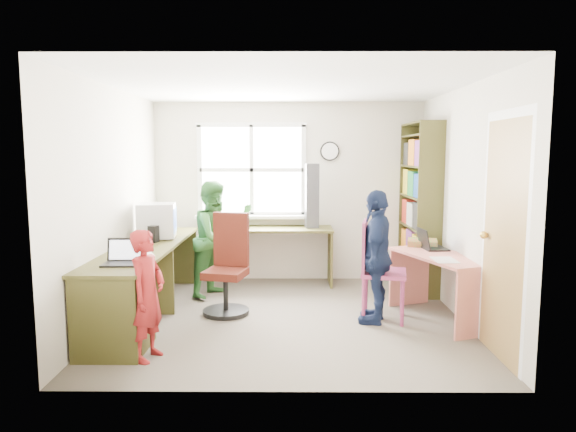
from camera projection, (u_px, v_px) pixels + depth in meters
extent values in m
cube|color=#4E473D|center=(288.00, 318.00, 5.41)|extent=(3.60, 3.40, 0.02)
cube|color=white|center=(288.00, 84.00, 5.12)|extent=(3.60, 3.40, 0.02)
cube|color=beige|center=(289.00, 192.00, 6.96)|extent=(3.60, 0.02, 2.40)
cube|color=beige|center=(286.00, 229.00, 3.57)|extent=(3.60, 0.02, 2.40)
cube|color=beige|center=(112.00, 204.00, 5.28)|extent=(0.02, 3.40, 2.40)
cube|color=beige|center=(464.00, 205.00, 5.25)|extent=(0.02, 3.40, 2.40)
cube|color=white|center=(252.00, 170.00, 6.91)|extent=(1.40, 0.01, 1.20)
cube|color=white|center=(252.00, 170.00, 6.90)|extent=(1.48, 0.04, 1.28)
cube|color=#9E7B44|center=(503.00, 241.00, 4.24)|extent=(0.02, 0.82, 2.00)
sphere|color=gold|center=(484.00, 235.00, 4.56)|extent=(0.07, 0.07, 0.07)
cylinder|color=black|center=(330.00, 151.00, 6.86)|extent=(0.26, 0.03, 0.26)
cylinder|color=white|center=(330.00, 151.00, 6.85)|extent=(0.22, 0.01, 0.22)
cube|color=#3E3C19|center=(147.00, 247.00, 5.43)|extent=(0.60, 2.70, 0.03)
cube|color=#3E3C19|center=(270.00, 229.00, 6.73)|extent=(1.65, 0.56, 0.03)
cube|color=#3E3C19|center=(148.00, 282.00, 5.48)|extent=(0.56, 0.03, 0.72)
cube|color=#3E3C19|center=(103.00, 322.00, 4.17)|extent=(0.56, 0.03, 0.72)
cube|color=#3E3C19|center=(175.00, 257.00, 6.79)|extent=(0.56, 0.03, 0.72)
cube|color=#3E3C19|center=(330.00, 257.00, 6.77)|extent=(0.03, 0.52, 0.72)
cube|color=#3E3C19|center=(118.00, 308.00, 4.53)|extent=(0.54, 0.45, 0.72)
cube|color=#DA7D6D|center=(442.00, 256.00, 5.28)|extent=(0.93, 1.30, 0.03)
cube|color=#DA7D6D|center=(478.00, 304.00, 4.78)|extent=(0.49, 0.20, 0.66)
cube|color=#DA7D6D|center=(409.00, 276.00, 5.85)|extent=(0.49, 0.20, 0.66)
cube|color=#3E3C19|center=(430.00, 212.00, 5.95)|extent=(0.30, 0.02, 2.10)
cube|color=#3E3C19|center=(410.00, 203.00, 6.94)|extent=(0.30, 0.02, 2.10)
cube|color=#3E3C19|center=(422.00, 123.00, 6.32)|extent=(0.30, 1.00, 0.02)
cube|color=#3E3C19|center=(417.00, 284.00, 6.57)|extent=(0.30, 1.00, 0.02)
cube|color=#3E3C19|center=(418.00, 256.00, 6.52)|extent=(0.30, 1.00, 0.02)
cube|color=#3E3C19|center=(419.00, 227.00, 6.48)|extent=(0.30, 1.00, 0.02)
cube|color=#3E3C19|center=(420.00, 197.00, 6.43)|extent=(0.30, 1.00, 0.02)
cube|color=#3E3C19|center=(421.00, 166.00, 6.38)|extent=(0.30, 1.00, 0.02)
cube|color=#3E3C19|center=(422.00, 136.00, 6.34)|extent=(0.30, 1.00, 0.02)
cube|color=#AF2719|center=(424.00, 278.00, 6.25)|extent=(0.25, 0.28, 0.27)
cube|color=#194396|center=(417.00, 272.00, 6.57)|extent=(0.25, 0.30, 0.29)
cube|color=#1E7D37|center=(412.00, 266.00, 6.86)|extent=(0.25, 0.26, 0.30)
cube|color=gold|center=(425.00, 248.00, 6.20)|extent=(0.25, 0.28, 0.30)
cube|color=#75327D|center=(418.00, 243.00, 6.52)|extent=(0.25, 0.30, 0.32)
cube|color=orange|center=(412.00, 240.00, 6.82)|extent=(0.25, 0.26, 0.29)
cube|color=#252525|center=(426.00, 216.00, 6.16)|extent=(0.25, 0.28, 0.32)
cube|color=beige|center=(419.00, 214.00, 6.48)|extent=(0.25, 0.30, 0.29)
cube|color=#AF2719|center=(413.00, 211.00, 6.77)|extent=(0.25, 0.26, 0.30)
cube|color=#194396|center=(427.00, 186.00, 6.11)|extent=(0.25, 0.28, 0.29)
cube|color=#1E7D37|center=(420.00, 184.00, 6.43)|extent=(0.25, 0.30, 0.30)
cube|color=gold|center=(414.00, 182.00, 6.73)|extent=(0.25, 0.26, 0.32)
cube|color=#75327D|center=(428.00, 153.00, 6.07)|extent=(0.25, 0.28, 0.30)
cube|color=orange|center=(421.00, 153.00, 6.38)|extent=(0.25, 0.30, 0.32)
cube|color=#252525|center=(415.00, 154.00, 6.68)|extent=(0.25, 0.26, 0.29)
cylinder|color=black|center=(226.00, 311.00, 5.53)|extent=(0.60, 0.60, 0.04)
cylinder|color=black|center=(226.00, 293.00, 5.51)|extent=(0.06, 0.06, 0.38)
cube|color=#41140C|center=(225.00, 273.00, 5.48)|extent=(0.49, 0.49, 0.08)
cube|color=#41140C|center=(231.00, 239.00, 5.63)|extent=(0.40, 0.16, 0.59)
cylinder|color=#94315E|center=(364.00, 301.00, 5.19)|extent=(0.05, 0.05, 0.48)
cylinder|color=#94315E|center=(402.00, 303.00, 5.11)|extent=(0.05, 0.05, 0.48)
cylinder|color=#94315E|center=(366.00, 291.00, 5.56)|extent=(0.05, 0.05, 0.48)
cylinder|color=#94315E|center=(402.00, 293.00, 5.48)|extent=(0.05, 0.05, 0.48)
cube|color=#94315E|center=(384.00, 273.00, 5.31)|extent=(0.53, 0.53, 0.04)
cube|color=#94315E|center=(365.00, 246.00, 5.31)|extent=(0.12, 0.42, 0.53)
cube|color=silver|center=(157.00, 238.00, 5.89)|extent=(0.33, 0.28, 0.02)
cube|color=silver|center=(157.00, 220.00, 5.86)|extent=(0.46, 0.42, 0.39)
cube|color=#3F72F2|center=(175.00, 220.00, 5.89)|extent=(0.05, 0.32, 0.28)
cube|color=black|center=(122.00, 264.00, 4.50)|extent=(0.32, 0.24, 0.02)
cube|color=black|center=(125.00, 250.00, 4.60)|extent=(0.32, 0.07, 0.21)
cube|color=white|center=(125.00, 250.00, 4.60)|extent=(0.28, 0.05, 0.17)
cube|color=black|center=(434.00, 248.00, 5.61)|extent=(0.27, 0.35, 0.02)
cube|color=black|center=(423.00, 238.00, 5.58)|extent=(0.09, 0.33, 0.22)
cube|color=#3F72F2|center=(424.00, 238.00, 5.58)|extent=(0.07, 0.29, 0.18)
cube|color=black|center=(154.00, 234.00, 5.63)|extent=(0.11, 0.11, 0.18)
cube|color=black|center=(161.00, 228.00, 6.09)|extent=(0.11, 0.11, 0.19)
cube|color=black|center=(312.00, 196.00, 6.69)|extent=(0.19, 0.17, 0.84)
cube|color=red|center=(422.00, 242.00, 5.82)|extent=(0.39, 0.39, 0.06)
cube|color=beige|center=(141.00, 254.00, 4.96)|extent=(0.34, 0.39, 0.00)
cube|color=beige|center=(444.00, 260.00, 5.02)|extent=(0.22, 0.32, 0.00)
imported|color=#29662A|center=(245.00, 216.00, 6.70)|extent=(0.21, 0.18, 0.32)
imported|color=maroon|center=(147.00, 295.00, 4.27)|extent=(0.36, 0.45, 1.10)
imported|color=#2A6729|center=(215.00, 239.00, 6.19)|extent=(0.78, 0.85, 1.39)
imported|color=#141F40|center=(376.00, 256.00, 5.21)|extent=(0.53, 0.86, 1.36)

